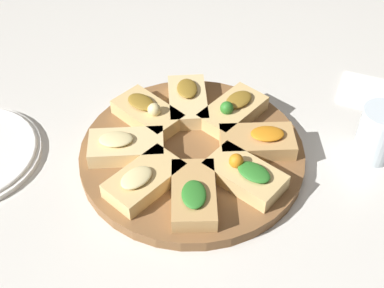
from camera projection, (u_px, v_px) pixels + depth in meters
name	position (u px, v px, depth m)	size (l,w,h in m)	color
ground_plane	(192.00, 158.00, 0.95)	(3.00, 3.00, 0.00)	silver
serving_board	(192.00, 154.00, 0.94)	(0.39, 0.39, 0.02)	brown
focaccia_slice_0	(144.00, 180.00, 0.86)	(0.12, 0.15, 0.04)	#DBB775
focaccia_slice_1	(194.00, 194.00, 0.84)	(0.10, 0.14, 0.04)	tan
focaccia_slice_2	(245.00, 175.00, 0.87)	(0.15, 0.12, 0.05)	#DBB775
focaccia_slice_3	(258.00, 141.00, 0.93)	(0.14, 0.11, 0.04)	tan
focaccia_slice_4	(233.00, 111.00, 0.98)	(0.12, 0.15, 0.05)	#DBB775
focaccia_slice_5	(188.00, 101.00, 1.00)	(0.11, 0.14, 0.04)	#E5C689
focaccia_slice_6	(147.00, 113.00, 0.98)	(0.15, 0.12, 0.05)	#DBB775
focaccia_slice_7	(126.00, 146.00, 0.92)	(0.14, 0.11, 0.04)	#E5C689
water_glass	(378.00, 133.00, 0.92)	(0.07, 0.07, 0.10)	silver
napkin_stack	(372.00, 92.00, 1.07)	(0.12, 0.10, 0.01)	white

